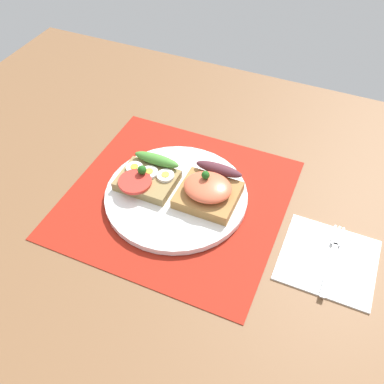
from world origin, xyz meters
TOP-DOWN VIEW (x-y plane):
  - ground_plane at (0.00, 0.00)cm, footprint 120.00×90.00cm
  - placemat at (0.00, 0.00)cm, footprint 37.12×35.98cm
  - plate at (0.00, 0.00)cm, footprint 24.87×24.87cm
  - sandwich_egg_tomato at (-5.73, 0.23)cm, footprint 9.87×9.95cm
  - sandwich_salmon at (5.56, 1.31)cm, footprint 9.97×10.46cm
  - napkin at (27.13, -2.42)cm, footprint 14.46×13.69cm
  - fork at (27.56, -2.21)cm, footprint 1.62×14.09cm

SIDE VIEW (x-z plane):
  - ground_plane at x=0.00cm, z-range -3.20..0.00cm
  - placemat at x=0.00cm, z-range 0.00..0.30cm
  - napkin at x=27.13cm, z-range 0.00..0.60cm
  - fork at x=27.56cm, z-range 0.60..0.92cm
  - plate at x=0.00cm, z-range 0.30..1.44cm
  - sandwich_egg_tomato at x=-5.73cm, z-range 0.88..4.75cm
  - sandwich_salmon at x=5.56cm, z-range 0.64..6.22cm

